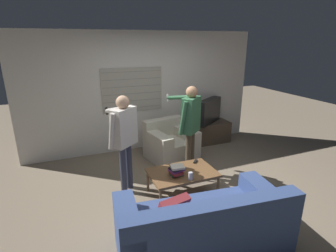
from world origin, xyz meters
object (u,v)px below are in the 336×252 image
Objects in this scene: couch_blue at (203,228)px; person_left_standing at (124,133)px; armchair_beige at (170,144)px; coffee_table at (182,174)px; person_right_standing at (190,121)px; spare_remote at (195,161)px; soda_can at (190,176)px; book_stack at (177,170)px; tv at (209,111)px.

couch_blue is 1.28× the size of person_left_standing.
armchair_beige reaches higher than coffee_table.
person_right_standing is 13.16× the size of spare_remote.
soda_can is at bearing -81.61° from person_left_standing.
soda_can is at bearing -58.51° from book_stack.
couch_blue is 2.57m from armchair_beige.
book_stack reaches higher than spare_remote.
coffee_table is 0.42m from spare_remote.
person_left_standing is 1.30m from spare_remote.
couch_blue is 2.00m from person_right_standing.
spare_remote is (0.00, -1.11, 0.09)m from armchair_beige.
person_right_standing is at bearing 83.98° from armchair_beige.
spare_remote is at bearing 19.87° from tv.
tv is at bearing -168.27° from armchair_beige.
person_left_standing is at bearing 26.46° from armchair_beige.
armchair_beige is at bearing 75.56° from coffee_table.
armchair_beige is 1.48m from book_stack.
tv is at bearing 48.79° from book_stack.
person_left_standing is 1.20m from person_right_standing.
person_right_standing reaches higher than tv.
person_right_standing is at bearing -33.53° from person_left_standing.
spare_remote is (-0.06, -0.35, -0.62)m from person_right_standing.
couch_blue is 16.00× the size of soda_can.
person_right_standing is 12.92× the size of soda_can.
spare_remote is at bearing -138.22° from person_right_standing.
spare_remote is at bearing 71.61° from couch_blue.
person_right_standing reaches higher than soda_can.
coffee_table is at bearing 16.39° from tv.
coffee_table is 1.24× the size of tv.
couch_blue is 1.12m from book_stack.
soda_can reaches higher than spare_remote.
coffee_table is 0.18m from book_stack.
coffee_table is at bearing 64.95° from armchair_beige.
couch_blue is 2.42× the size of tv.
couch_blue is 1.95× the size of armchair_beige.
armchair_beige is 0.64× the size of person_right_standing.
armchair_beige reaches higher than soda_can.
person_right_standing reaches higher than coffee_table.
soda_can is (0.29, 0.89, 0.15)m from couch_blue.
person_right_standing is at bearing 14.45° from tv.
person_left_standing is at bearing 140.62° from book_stack.
person_left_standing is 12.53× the size of soda_can.
couch_blue reaches higher than coffee_table.
person_right_standing is (1.19, 0.09, 0.03)m from person_left_standing.
book_stack reaches higher than soda_can.
tv is at bearing 95.25° from spare_remote.
tv is (1.52, 1.82, 0.41)m from coffee_table.
spare_remote is at bearing -50.52° from person_left_standing.
person_right_standing is at bearing 122.13° from spare_remote.
person_left_standing is at bearing -150.85° from spare_remote.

